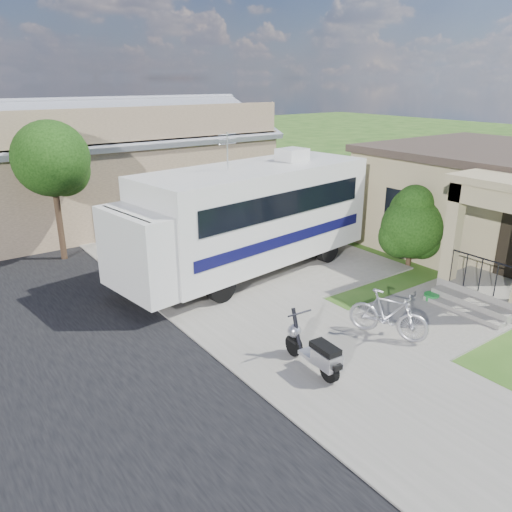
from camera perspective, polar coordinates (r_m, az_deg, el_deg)
ground at (r=12.35m, az=8.79°, el=-8.42°), size 120.00×120.00×0.00m
sidewalk_slab at (r=19.75m, az=-14.04°, el=2.18°), size 4.00×80.00×0.06m
driveway_slab at (r=16.33m, az=1.59°, el=-0.92°), size 7.00×6.00×0.05m
walk_slab at (r=13.92m, az=20.67°, el=-6.05°), size 4.00×3.00×0.05m
house at (r=19.41m, az=25.27°, el=5.92°), size 9.47×7.80×3.54m
warehouse at (r=23.28m, az=-15.92°, el=9.58°), size 12.50×8.40×5.04m
street_tree_a at (r=17.37m, az=-22.05°, el=9.92°), size 2.44×2.40×4.58m
motorhome at (r=15.15m, az=-0.97°, el=4.69°), size 8.68×3.75×4.31m
shrub at (r=16.72m, az=17.37°, el=3.47°), size 2.16×2.07×2.66m
scooter at (r=10.44m, az=6.76°, el=-10.80°), size 0.59×1.70×1.12m
bicycle at (r=12.01m, az=14.85°, el=-6.72°), size 1.22×1.93×1.12m
garden_hose at (r=14.50m, az=19.40°, el=-4.55°), size 0.41×0.41×0.18m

